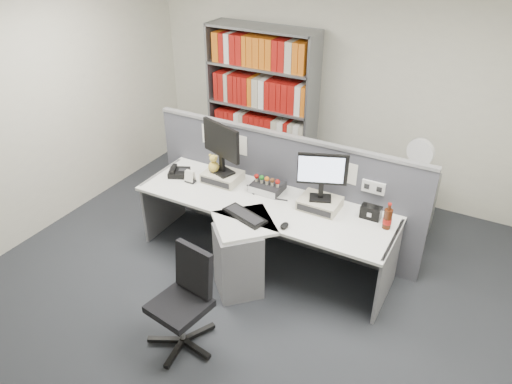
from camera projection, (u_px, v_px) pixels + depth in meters
The scene contains 21 objects.
ground at pixel (223, 308), 4.53m from camera, with size 5.50×5.50×0.00m, color #31343A.
room_shell at pixel (214, 131), 3.62m from camera, with size 5.04×5.54×2.72m.
partition at pixel (284, 189), 5.14m from camera, with size 3.00×0.08×1.27m.
desk at pixel (253, 235), 4.75m from camera, with size 2.60×1.20×0.72m.
monitor_riser_left at pixel (222, 177), 5.12m from camera, with size 0.38×0.31×0.10m.
monitor_riser_right at pixel (320, 203), 4.66m from camera, with size 0.38×0.31×0.10m.
monitor_left at pixel (221, 144), 4.93m from camera, with size 0.51×0.24×0.54m.
monitor_right at pixel (322, 173), 4.49m from camera, with size 0.45×0.21×0.48m.
desktop_pc at pixel (268, 187), 4.95m from camera, with size 0.31×0.27×0.08m.
figurines at pixel (267, 180), 4.89m from camera, with size 0.29×0.05×0.09m.
keyboard at pixel (245, 216), 4.55m from camera, with size 0.48×0.30×0.03m.
mouse at pixel (284, 226), 4.39m from camera, with size 0.07×0.11×0.04m, color black.
desk_phone at pixel (179, 172), 5.23m from camera, with size 0.28×0.27×0.09m.
desk_calendar at pixel (190, 177), 5.09m from camera, with size 0.11×0.08×0.13m.
plush_toy at pixel (214, 165), 5.06m from camera, with size 0.12×0.12×0.20m.
speaker at pixel (371, 212), 4.51m from camera, with size 0.19×0.10×0.12m, color black.
cola_bottle at pixel (387, 219), 4.35m from camera, with size 0.08×0.08×0.26m.
shelving_unit at pixel (262, 108), 6.25m from camera, with size 1.41×0.40×2.00m.
filing_cabinet at pixel (410, 208), 5.36m from camera, with size 0.45×0.61×0.70m.
desk_fan at pixel (420, 155), 5.03m from camera, with size 0.29×0.17×0.49m.
office_chair at pixel (185, 297), 3.97m from camera, with size 0.58×0.58×0.89m.
Camera 1 is at (1.88, -2.78, 3.25)m, focal length 34.17 mm.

